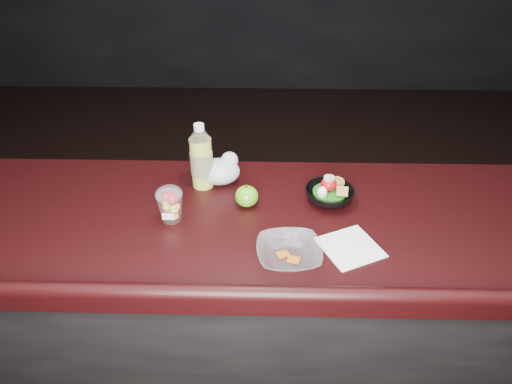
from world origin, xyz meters
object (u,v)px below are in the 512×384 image
(fruit_cup, at_px, (170,203))
(takeout_bowl, at_px, (289,253))
(green_apple, at_px, (247,196))
(snack_bowl, at_px, (329,194))
(lemonade_bottle, at_px, (202,161))

(fruit_cup, height_order, takeout_bowl, fruit_cup)
(green_apple, height_order, takeout_bowl, green_apple)
(snack_bowl, distance_m, takeout_bowl, 0.33)
(lemonade_bottle, height_order, takeout_bowl, lemonade_bottle)
(takeout_bowl, bearing_deg, snack_bowl, 63.58)
(green_apple, distance_m, takeout_bowl, 0.30)
(lemonade_bottle, height_order, fruit_cup, lemonade_bottle)
(fruit_cup, xyz_separation_m, green_apple, (0.24, 0.08, -0.03))
(green_apple, bearing_deg, fruit_cup, -160.57)
(lemonade_bottle, distance_m, fruit_cup, 0.22)
(takeout_bowl, bearing_deg, lemonade_bottle, 127.39)
(fruit_cup, bearing_deg, lemonade_bottle, 69.08)
(fruit_cup, xyz_separation_m, takeout_bowl, (0.37, -0.18, -0.04))
(green_apple, xyz_separation_m, snack_bowl, (0.28, 0.03, -0.01))
(lemonade_bottle, xyz_separation_m, snack_bowl, (0.44, -0.09, -0.07))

